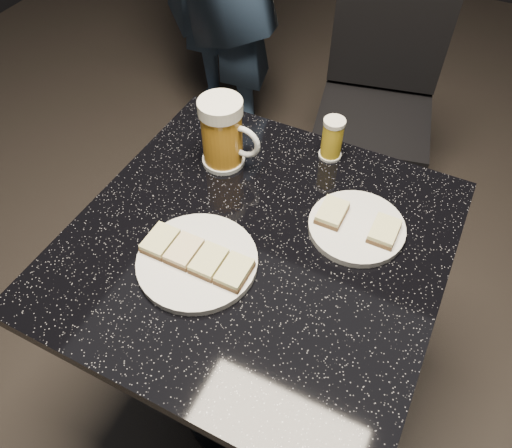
% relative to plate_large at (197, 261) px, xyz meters
% --- Properties ---
extents(floor, '(6.00, 6.00, 0.00)m').
position_rel_plate_large_xyz_m(floor, '(0.07, 0.10, -0.76)').
color(floor, black).
rests_on(floor, ground).
extents(plate_large, '(0.22, 0.22, 0.01)m').
position_rel_plate_large_xyz_m(plate_large, '(0.00, 0.00, 0.00)').
color(plate_large, silver).
rests_on(plate_large, table).
extents(plate_small, '(0.19, 0.19, 0.01)m').
position_rel_plate_large_xyz_m(plate_small, '(0.24, 0.21, 0.00)').
color(plate_small, silver).
rests_on(plate_small, table).
extents(table, '(0.70, 0.70, 0.75)m').
position_rel_plate_large_xyz_m(table, '(0.07, 0.10, -0.25)').
color(table, black).
rests_on(table, floor).
extents(beer_mug, '(0.14, 0.09, 0.16)m').
position_rel_plate_large_xyz_m(beer_mug, '(-0.09, 0.27, 0.07)').
color(beer_mug, silver).
rests_on(beer_mug, table).
extents(beer_tumbler, '(0.05, 0.05, 0.10)m').
position_rel_plate_large_xyz_m(beer_tumbler, '(0.11, 0.39, 0.04)').
color(beer_tumbler, silver).
rests_on(beer_tumbler, table).
extents(chair, '(0.44, 0.44, 0.86)m').
position_rel_plate_large_xyz_m(chair, '(0.08, 1.00, -0.26)').
color(chair, black).
rests_on(chair, floor).
extents(canapes_on_plate_large, '(0.21, 0.07, 0.02)m').
position_rel_plate_large_xyz_m(canapes_on_plate_large, '(0.00, 0.00, 0.02)').
color(canapes_on_plate_large, '#4C3521').
rests_on(canapes_on_plate_large, plate_large).
extents(canapes_on_plate_small, '(0.16, 0.07, 0.02)m').
position_rel_plate_large_xyz_m(canapes_on_plate_small, '(0.24, 0.21, 0.02)').
color(canapes_on_plate_small, '#4C3521').
rests_on(canapes_on_plate_small, plate_small).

